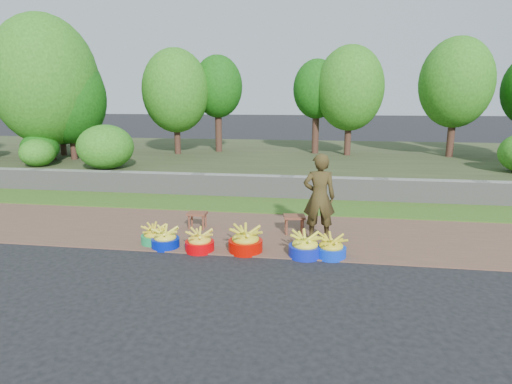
# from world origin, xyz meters

# --- Properties ---
(ground_plane) EXTENTS (120.00, 120.00, 0.00)m
(ground_plane) POSITION_xyz_m (0.00, 0.00, 0.00)
(ground_plane) COLOR black
(ground_plane) RESTS_ON ground
(dirt_shoulder) EXTENTS (80.00, 2.50, 0.02)m
(dirt_shoulder) POSITION_xyz_m (0.00, 1.25, 0.01)
(dirt_shoulder) COLOR brown
(dirt_shoulder) RESTS_ON ground
(grass_verge) EXTENTS (80.00, 1.50, 0.04)m
(grass_verge) POSITION_xyz_m (0.00, 3.25, 0.02)
(grass_verge) COLOR #3C641D
(grass_verge) RESTS_ON ground
(retaining_wall) EXTENTS (80.00, 0.35, 0.55)m
(retaining_wall) POSITION_xyz_m (0.00, 4.10, 0.28)
(retaining_wall) COLOR gray
(retaining_wall) RESTS_ON ground
(earth_bank) EXTENTS (80.00, 10.00, 0.50)m
(earth_bank) POSITION_xyz_m (0.00, 9.00, 0.25)
(earth_bank) COLOR #384123
(earth_bank) RESTS_ON ground
(vegetation) EXTENTS (32.80, 7.52, 4.42)m
(vegetation) POSITION_xyz_m (-3.93, 7.23, 2.62)
(vegetation) COLOR #3E251B
(vegetation) RESTS_ON earth_bank
(basin_a) EXTENTS (0.44, 0.44, 0.33)m
(basin_a) POSITION_xyz_m (-1.92, 0.37, 0.15)
(basin_a) COLOR #188748
(basin_a) RESTS_ON ground
(basin_b) EXTENTS (0.46, 0.46, 0.34)m
(basin_b) POSITION_xyz_m (-1.67, 0.22, 0.15)
(basin_b) COLOR #0117A4
(basin_b) RESTS_ON ground
(basin_c) EXTENTS (0.46, 0.46, 0.35)m
(basin_c) POSITION_xyz_m (-1.07, 0.15, 0.16)
(basin_c) COLOR #CF0005
(basin_c) RESTS_ON ground
(basin_d) EXTENTS (0.54, 0.54, 0.41)m
(basin_d) POSITION_xyz_m (-0.34, 0.23, 0.18)
(basin_d) COLOR #BC0800
(basin_d) RESTS_ON ground
(basin_e) EXTENTS (0.50, 0.50, 0.38)m
(basin_e) POSITION_xyz_m (0.61, 0.16, 0.17)
(basin_e) COLOR #0C1DB2
(basin_e) RESTS_ON ground
(basin_f) EXTENTS (0.47, 0.47, 0.35)m
(basin_f) POSITION_xyz_m (1.00, 0.19, 0.16)
(basin_f) COLOR #0933D3
(basin_f) RESTS_ON ground
(stool_left) EXTENTS (0.35, 0.27, 0.31)m
(stool_left) POSITION_xyz_m (-1.44, 1.29, 0.26)
(stool_left) COLOR brown
(stool_left) RESTS_ON dirt_shoulder
(stool_right) EXTENTS (0.42, 0.34, 0.33)m
(stool_right) POSITION_xyz_m (0.37, 1.26, 0.28)
(stool_right) COLOR brown
(stool_right) RESTS_ON dirt_shoulder
(vendor_woman) EXTENTS (0.57, 0.40, 1.50)m
(vendor_woman) POSITION_xyz_m (0.80, 0.97, 0.77)
(vendor_woman) COLOR black
(vendor_woman) RESTS_ON dirt_shoulder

